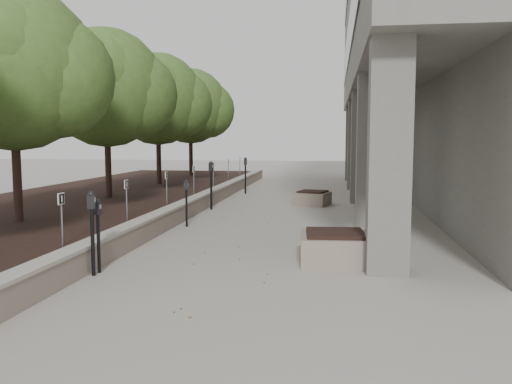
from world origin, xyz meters
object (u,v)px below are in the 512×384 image
Objects in this scene: parking_meter_3 at (186,203)px; planter_front at (335,247)px; crabapple_tree_4 at (158,119)px; crabapple_tree_5 at (190,122)px; parking_meter_5 at (245,175)px; parking_meter_4 at (211,185)px; parking_meter_2 at (92,233)px; crabapple_tree_2 at (14,103)px; parking_meter_1 at (98,236)px; planter_back at (313,198)px; crabapple_tree_3 at (107,113)px.

parking_meter_3 reaches higher than planter_front.
crabapple_tree_4 is at bearing 122.62° from planter_front.
crabapple_tree_5 is 6.33m from parking_meter_5.
parking_meter_5 is (0.29, 4.96, -0.02)m from parking_meter_4.
parking_meter_5 is (0.16, 8.30, 0.14)m from parking_meter_3.
parking_meter_2 is 0.95× the size of parking_meter_5.
crabapple_tree_2 is 3.75× the size of parking_meter_2.
parking_meter_4 reaches higher than planter_front.
crabapple_tree_5 is (0.00, 5.00, 0.00)m from crabapple_tree_4.
parking_meter_3 is (3.45, 2.07, -2.50)m from crabapple_tree_2.
parking_meter_1 is at bearing -40.36° from crabapple_tree_2.
crabapple_tree_5 is at bearing 104.12° from parking_meter_1.
crabapple_tree_2 is at bearing 143.36° from parking_meter_1.
parking_meter_1 is 0.84× the size of parking_meter_5.
planter_back is at bearing -61.72° from parking_meter_5.
crabapple_tree_2 reaches higher than planter_front.
parking_meter_3 is 8.30m from parking_meter_5.
parking_meter_5 is 1.21× the size of planter_front.
crabapple_tree_3 is 3.75× the size of parking_meter_2.
parking_meter_4 is (3.33, 5.40, -2.33)m from crabapple_tree_2.
crabapple_tree_4 reaches higher than parking_meter_2.
parking_meter_4 reaches higher than parking_meter_2.
parking_meter_5 is (3.61, 5.36, -2.35)m from crabapple_tree_3.
crabapple_tree_2 is 10.00m from crabapple_tree_4.
planter_back is at bearing 47.20° from crabapple_tree_2.
crabapple_tree_5 is at bearing 90.00° from crabapple_tree_4.
parking_meter_1 is at bearing -104.86° from parking_meter_5.
planter_back is (3.29, 10.03, -0.48)m from parking_meter_2.
planter_back is at bearing 60.86° from parking_meter_2.
parking_meter_2 is (3.25, -12.97, -2.40)m from crabapple_tree_4.
planter_back is (6.54, 7.07, -2.87)m from crabapple_tree_2.
parking_meter_5 is at bearing 92.19° from parking_meter_1.
crabapple_tree_3 is 5.09× the size of planter_back.
parking_meter_4 is (3.33, -9.60, -2.33)m from crabapple_tree_5.
parking_meter_1 is at bearing -104.51° from parking_meter_3.
crabapple_tree_2 is 11.23m from parking_meter_5.
crabapple_tree_3 is 4.35× the size of parking_meter_3.
parking_meter_2 is 0.92× the size of parking_meter_4.
parking_meter_4 is at bearing -54.12° from crabapple_tree_4.
crabapple_tree_4 is 3.45× the size of parking_meter_4.
crabapple_tree_5 is (0.00, 15.00, 0.00)m from crabapple_tree_2.
parking_meter_4 is at bearing 79.81° from parking_meter_3.
crabapple_tree_4 is 5.00m from crabapple_tree_5.
crabapple_tree_5 is 10.68m from planter_back.
crabapple_tree_4 is 13.85m from planter_front.
planter_front is (3.98, -6.82, -0.49)m from parking_meter_4.
crabapple_tree_3 is (0.00, 5.00, 0.00)m from crabapple_tree_2.
crabapple_tree_2 reaches higher than parking_meter_3.
crabapple_tree_4 is 4.35× the size of parking_meter_3.
planter_front is at bearing -85.92° from parking_meter_5.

